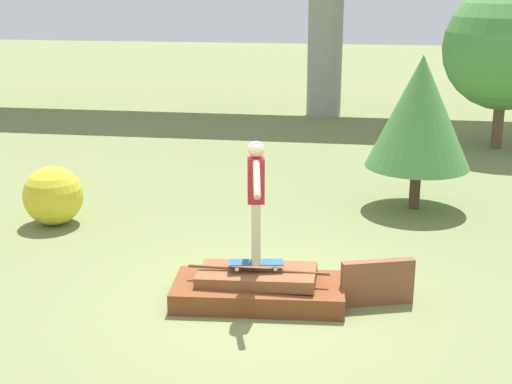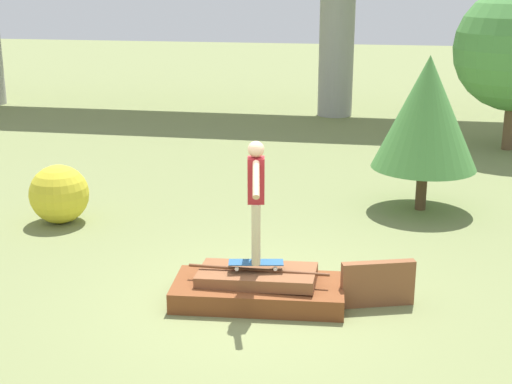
# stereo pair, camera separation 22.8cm
# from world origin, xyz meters

# --- Properties ---
(ground_plane) EXTENTS (80.00, 80.00, 0.00)m
(ground_plane) POSITION_xyz_m (0.00, 0.00, 0.00)
(ground_plane) COLOR olive
(scrap_pile) EXTENTS (2.39, 1.21, 0.49)m
(scrap_pile) POSITION_xyz_m (-0.01, 0.01, 0.19)
(scrap_pile) COLOR brown
(scrap_pile) RESTS_ON ground_plane
(scrap_plank_loose) EXTENTS (0.99, 0.44, 0.63)m
(scrap_plank_loose) POSITION_xyz_m (1.60, 0.19, 0.31)
(scrap_plank_loose) COLOR brown
(scrap_plank_loose) RESTS_ON ground_plane
(skateboard) EXTENTS (0.77, 0.35, 0.09)m
(skateboard) POSITION_xyz_m (-0.03, 0.01, 0.57)
(skateboard) COLOR #23517F
(skateboard) RESTS_ON scrap_pile
(skater) EXTENTS (0.31, 1.26, 1.67)m
(skater) POSITION_xyz_m (-0.03, 0.01, 1.55)
(skater) COLOR #C6B78E
(skater) RESTS_ON skateboard
(tree_behind_right) EXTENTS (1.96, 1.96, 2.93)m
(tree_behind_right) POSITION_xyz_m (2.35, 4.58, 1.87)
(tree_behind_right) COLOR #4C3823
(tree_behind_right) RESTS_ON ground_plane
(bush_yellow_flowering) EXTENTS (1.06, 1.06, 1.06)m
(bush_yellow_flowering) POSITION_xyz_m (-4.11, 2.64, 0.53)
(bush_yellow_flowering) COLOR gold
(bush_yellow_flowering) RESTS_ON ground_plane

